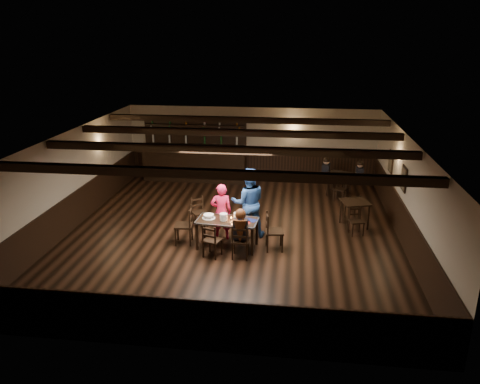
# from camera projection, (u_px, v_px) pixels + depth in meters

# --- Properties ---
(ground) EXTENTS (10.00, 10.00, 0.00)m
(ground) POSITION_uv_depth(u_px,v_px,m) (232.00, 234.00, 12.79)
(ground) COLOR black
(ground) RESTS_ON ground
(room_shell) EXTENTS (9.02, 10.02, 2.71)m
(room_shell) POSITION_uv_depth(u_px,v_px,m) (233.00, 172.00, 12.26)
(room_shell) COLOR beige
(room_shell) RESTS_ON ground
(dining_table) EXTENTS (1.59, 0.90, 0.75)m
(dining_table) POSITION_uv_depth(u_px,v_px,m) (227.00, 223.00, 11.78)
(dining_table) COLOR black
(dining_table) RESTS_ON ground
(chair_near_left) EXTENTS (0.50, 0.49, 0.86)m
(chair_near_left) POSITION_uv_depth(u_px,v_px,m) (211.00, 239.00, 11.29)
(chair_near_left) COLOR black
(chair_near_left) RESTS_ON ground
(chair_near_right) EXTENTS (0.42, 0.40, 0.88)m
(chair_near_right) POSITION_uv_depth(u_px,v_px,m) (240.00, 239.00, 11.22)
(chair_near_right) COLOR black
(chair_near_right) RESTS_ON ground
(chair_end_left) EXTENTS (0.49, 0.51, 0.99)m
(chair_end_left) POSITION_uv_depth(u_px,v_px,m) (187.00, 222.00, 12.05)
(chair_end_left) COLOR black
(chair_end_left) RESTS_ON ground
(chair_end_right) EXTENTS (0.49, 0.51, 0.98)m
(chair_end_right) POSITION_uv_depth(u_px,v_px,m) (271.00, 228.00, 11.69)
(chair_end_right) COLOR black
(chair_end_right) RESTS_ON ground
(chair_far_pushed) EXTENTS (0.54, 0.53, 0.84)m
(chair_far_pushed) POSITION_uv_depth(u_px,v_px,m) (198.00, 209.00, 13.18)
(chair_far_pushed) COLOR black
(chair_far_pushed) RESTS_ON ground
(woman_pink) EXTENTS (0.62, 0.47, 1.53)m
(woman_pink) POSITION_uv_depth(u_px,v_px,m) (221.00, 212.00, 12.25)
(woman_pink) COLOR #F9155C
(woman_pink) RESTS_ON ground
(man_blue) EXTENTS (1.05, 0.89, 1.89)m
(man_blue) POSITION_uv_depth(u_px,v_px,m) (248.00, 203.00, 12.39)
(man_blue) COLOR navy
(man_blue) RESTS_ON ground
(seated_person) EXTENTS (0.34, 0.52, 0.84)m
(seated_person) POSITION_uv_depth(u_px,v_px,m) (241.00, 226.00, 11.17)
(seated_person) COLOR black
(seated_person) RESTS_ON ground
(cake) EXTENTS (0.33, 0.33, 0.10)m
(cake) POSITION_uv_depth(u_px,v_px,m) (209.00, 217.00, 11.84)
(cake) COLOR white
(cake) RESTS_ON dining_table
(plate_stack_a) EXTENTS (0.19, 0.19, 0.18)m
(plate_stack_a) POSITION_uv_depth(u_px,v_px,m) (224.00, 217.00, 11.70)
(plate_stack_a) COLOR white
(plate_stack_a) RESTS_ON dining_table
(plate_stack_b) EXTENTS (0.16, 0.16, 0.19)m
(plate_stack_b) POSITION_uv_depth(u_px,v_px,m) (237.00, 216.00, 11.73)
(plate_stack_b) COLOR white
(plate_stack_b) RESTS_ON dining_table
(tea_light) EXTENTS (0.06, 0.06, 0.06)m
(tea_light) POSITION_uv_depth(u_px,v_px,m) (231.00, 218.00, 11.78)
(tea_light) COLOR #A5A8AD
(tea_light) RESTS_ON dining_table
(salt_shaker) EXTENTS (0.03, 0.03, 0.08)m
(salt_shaker) POSITION_uv_depth(u_px,v_px,m) (240.00, 221.00, 11.56)
(salt_shaker) COLOR silver
(salt_shaker) RESTS_ON dining_table
(pepper_shaker) EXTENTS (0.04, 0.04, 0.10)m
(pepper_shaker) POSITION_uv_depth(u_px,v_px,m) (243.00, 220.00, 11.59)
(pepper_shaker) COLOR #A5A8AD
(pepper_shaker) RESTS_ON dining_table
(drink_glass) EXTENTS (0.07, 0.07, 0.12)m
(drink_glass) POSITION_uv_depth(u_px,v_px,m) (239.00, 217.00, 11.77)
(drink_glass) COLOR silver
(drink_glass) RESTS_ON dining_table
(menu_red) EXTENTS (0.31, 0.22, 0.00)m
(menu_red) POSITION_uv_depth(u_px,v_px,m) (244.00, 222.00, 11.61)
(menu_red) COLOR maroon
(menu_red) RESTS_ON dining_table
(menu_blue) EXTENTS (0.37, 0.33, 0.00)m
(menu_blue) POSITION_uv_depth(u_px,v_px,m) (250.00, 220.00, 11.74)
(menu_blue) COLOR #0D1441
(menu_blue) RESTS_ON dining_table
(bar_counter) EXTENTS (3.97, 0.70, 2.20)m
(bar_counter) POSITION_uv_depth(u_px,v_px,m) (195.00, 161.00, 17.23)
(bar_counter) COLOR black
(bar_counter) RESTS_ON ground
(back_table_a) EXTENTS (0.88, 0.88, 0.75)m
(back_table_a) POSITION_uv_depth(u_px,v_px,m) (355.00, 205.00, 13.09)
(back_table_a) COLOR black
(back_table_a) RESTS_ON ground
(back_table_b) EXTENTS (0.95, 0.95, 0.75)m
(back_table_b) POSITION_uv_depth(u_px,v_px,m) (339.00, 176.00, 15.68)
(back_table_b) COLOR black
(back_table_b) RESTS_ON ground
(bg_patron_left) EXTENTS (0.30, 0.42, 0.79)m
(bg_patron_left) POSITION_uv_depth(u_px,v_px,m) (326.00, 169.00, 15.75)
(bg_patron_left) COLOR black
(bg_patron_left) RESTS_ON ground
(bg_patron_right) EXTENTS (0.23, 0.36, 0.73)m
(bg_patron_right) POSITION_uv_depth(u_px,v_px,m) (360.00, 172.00, 15.55)
(bg_patron_right) COLOR black
(bg_patron_right) RESTS_ON ground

